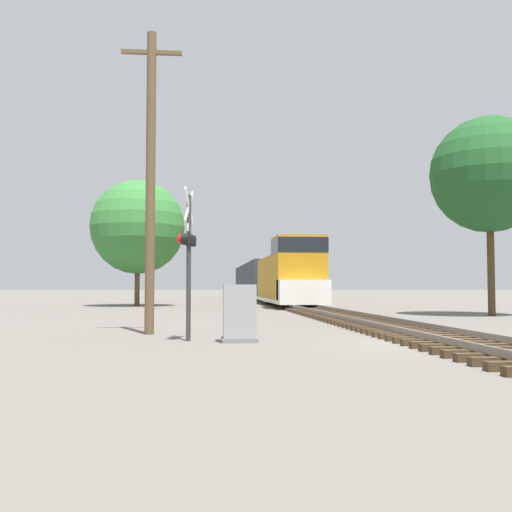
{
  "coord_description": "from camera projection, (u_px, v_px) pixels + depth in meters",
  "views": [
    {
      "loc": [
        -5.96,
        -14.09,
        1.41
      ],
      "look_at": [
        -3.9,
        9.18,
        2.58
      ],
      "focal_mm": 42.0,
      "sensor_mm": 36.0,
      "label": 1
    }
  ],
  "objects": [
    {
      "name": "crossing_signal_near",
      "position": [
        188.0,
        247.0,
        15.47
      ],
      "size": [
        0.49,
        1.01,
        3.94
      ],
      "rotation": [
        0.0,
        0.0,
        -1.78
      ],
      "color": "#333333",
      "rests_on": "ground"
    },
    {
      "name": "ground_plane",
      "position": [
        450.0,
        344.0,
        14.48
      ],
      "size": [
        400.0,
        400.0,
        0.0
      ],
      "primitive_type": "plane",
      "color": "#666059"
    },
    {
      "name": "rail_track_bed",
      "position": [
        450.0,
        339.0,
        14.48
      ],
      "size": [
        2.6,
        160.0,
        0.31
      ],
      "color": "#42301E",
      "rests_on": "ground"
    },
    {
      "name": "tree_far_right",
      "position": [
        489.0,
        175.0,
        28.47
      ],
      "size": [
        5.54,
        5.54,
        9.49
      ],
      "color": "#473521",
      "rests_on": "ground"
    },
    {
      "name": "utility_pole",
      "position": [
        151.0,
        177.0,
        17.67
      ],
      "size": [
        1.8,
        0.28,
        8.98
      ],
      "color": "brown",
      "rests_on": "ground"
    },
    {
      "name": "freight_train",
      "position": [
        264.0,
        280.0,
        58.17
      ],
      "size": [
        3.1,
        48.17,
        4.49
      ],
      "color": "#B77A14",
      "rests_on": "ground"
    },
    {
      "name": "tree_mid_background",
      "position": [
        138.0,
        227.0,
        42.1
      ],
      "size": [
        6.59,
        6.59,
        8.85
      ],
      "color": "brown",
      "rests_on": "ground"
    },
    {
      "name": "relay_cabinet",
      "position": [
        239.0,
        314.0,
        15.03
      ],
      "size": [
        0.89,
        0.67,
        1.45
      ],
      "color": "slate",
      "rests_on": "ground"
    }
  ]
}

